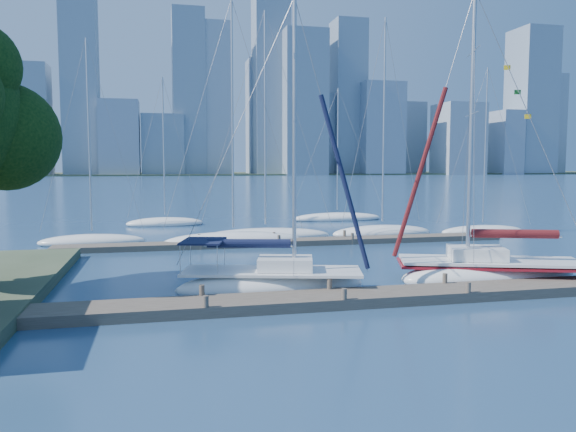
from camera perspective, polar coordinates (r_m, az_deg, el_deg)
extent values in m
plane|color=navy|center=(21.65, 4.94, -8.92)|extent=(700.00, 700.00, 0.00)
cube|color=#433C31|center=(21.60, 4.95, -8.41)|extent=(26.00, 2.00, 0.40)
cube|color=#433C31|center=(37.31, 0.32, -2.67)|extent=(30.00, 1.80, 0.36)
cube|color=#38472D|center=(340.08, -11.88, 4.16)|extent=(800.00, 100.00, 1.50)
sphere|color=black|center=(26.44, -26.81, 7.20)|extent=(4.51, 4.51, 4.51)
ellipsoid|color=white|center=(23.54, -1.64, -7.18)|extent=(8.34, 4.50, 1.39)
cube|color=white|center=(23.41, -1.65, -5.63)|extent=(7.72, 4.16, 0.11)
cube|color=white|center=(23.32, -0.28, -4.85)|extent=(2.58, 2.19, 0.51)
cylinder|color=silver|center=(22.99, 0.65, 8.09)|extent=(0.17, 0.17, 11.02)
cylinder|color=silver|center=(23.30, -3.99, -3.02)|extent=(3.67, 1.03, 0.09)
cylinder|color=black|center=(23.29, -4.00, -2.80)|extent=(3.44, 1.23, 0.37)
cube|color=black|center=(23.54, -8.62, -2.53)|extent=(2.17, 2.56, 0.07)
ellipsoid|color=white|center=(27.17, 19.80, -5.78)|extent=(9.01, 5.47, 1.50)
cube|color=white|center=(27.05, 19.84, -4.32)|extent=(8.34, 5.05, 0.12)
cube|color=white|center=(26.86, 18.62, -3.59)|extent=(2.87, 2.51, 0.55)
cylinder|color=silver|center=(26.54, 18.11, 8.53)|extent=(0.18, 0.18, 11.87)
cylinder|color=silver|center=(27.15, 22.02, -1.90)|extent=(3.86, 1.43, 0.10)
cylinder|color=#4B1013|center=(27.14, 22.03, -1.69)|extent=(3.66, 1.61, 0.40)
cube|color=maroon|center=(27.08, 19.83, -4.67)|extent=(8.55, 5.22, 0.10)
ellipsoid|color=white|center=(39.64, -19.27, -2.48)|extent=(7.19, 3.43, 1.04)
cylinder|color=silver|center=(39.36, -19.57, 7.71)|extent=(0.11, 0.11, 12.53)
ellipsoid|color=white|center=(37.66, -5.56, -2.54)|extent=(9.54, 4.02, 1.26)
cylinder|color=silver|center=(37.47, -5.67, 10.17)|extent=(0.14, 0.14, 14.81)
ellipsoid|color=white|center=(39.92, -2.29, -2.10)|extent=(9.71, 5.28, 1.23)
cylinder|color=silver|center=(39.73, -2.34, 9.82)|extent=(0.13, 0.13, 14.75)
ellipsoid|color=white|center=(42.38, 9.55, -1.74)|extent=(8.13, 5.05, 1.25)
cylinder|color=silver|center=(42.20, 9.72, 9.51)|extent=(0.14, 0.14, 14.77)
ellipsoid|color=white|center=(45.89, 19.17, -1.49)|extent=(7.12, 4.54, 0.98)
cylinder|color=silver|center=(45.64, 19.41, 6.74)|extent=(0.11, 0.11, 11.72)
ellipsoid|color=white|center=(50.36, -12.37, -0.73)|extent=(7.01, 4.48, 1.09)
cylinder|color=silver|center=(50.14, -12.52, 6.91)|extent=(0.12, 0.12, 11.82)
ellipsoid|color=white|center=(54.04, 5.02, -0.23)|extent=(9.03, 5.03, 1.13)
cylinder|color=silver|center=(53.83, 5.07, 6.74)|extent=(0.12, 0.12, 11.49)
cube|color=slate|center=(314.74, -24.81, 8.82)|extent=(19.86, 17.63, 55.93)
cube|color=#93A3B1|center=(332.25, -20.19, 7.24)|extent=(14.45, 17.61, 38.30)
cube|color=#7F8EA4|center=(305.84, -16.72, 7.57)|extent=(19.96, 19.81, 38.59)
cube|color=slate|center=(306.85, -12.60, 7.04)|extent=(21.79, 16.86, 32.02)
cube|color=#93A3B1|center=(312.73, -7.91, 11.63)|extent=(21.74, 14.99, 81.56)
cube|color=#7F8EA4|center=(331.01, -2.78, 9.93)|extent=(15.35, 17.46, 65.67)
cube|color=slate|center=(310.18, 1.63, 11.34)|extent=(22.97, 18.95, 77.45)
cube|color=#93A3B1|center=(330.05, 4.38, 8.22)|extent=(15.14, 17.11, 46.00)
cube|color=#7F8EA4|center=(324.21, 9.35, 8.70)|extent=(23.52, 18.80, 51.43)
cube|color=slate|center=(363.90, 12.14, 7.70)|extent=(16.27, 17.52, 44.28)
cube|color=#93A3B1|center=(344.49, 16.90, 7.46)|extent=(23.97, 23.94, 40.92)
cube|color=#7F8EA4|center=(360.54, 21.11, 6.94)|extent=(13.43, 21.38, 37.37)
cube|color=slate|center=(375.97, 23.46, 10.54)|extent=(22.17, 23.60, 86.58)
cube|color=#93A3B1|center=(406.80, 24.90, 8.42)|extent=(15.51, 17.08, 63.61)
cube|color=slate|center=(315.71, -20.36, 13.19)|extent=(17.58, 18.00, 102.27)
cube|color=slate|center=(312.80, -10.05, 12.16)|extent=(16.97, 18.00, 87.65)
cube|color=slate|center=(319.01, -1.75, 13.00)|extent=(18.95, 18.00, 97.70)
cube|color=slate|center=(329.98, 6.11, 11.78)|extent=(17.82, 18.00, 87.00)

